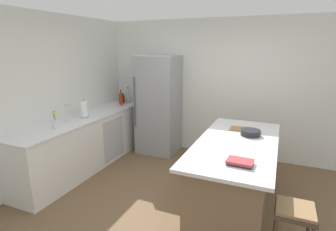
{
  "coord_description": "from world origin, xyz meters",
  "views": [
    {
      "loc": [
        0.95,
        -2.83,
        2.08
      ],
      "look_at": [
        -0.7,
        1.01,
        1.0
      ],
      "focal_mm": 28.51,
      "sensor_mm": 36.0,
      "label": 1
    }
  ],
  "objects_px": {
    "sink_faucet": "(66,112)",
    "paper_towel_roll": "(84,110)",
    "cookbook_stack": "(240,162)",
    "refrigerator": "(159,105)",
    "whiskey_bottle": "(121,98)",
    "kitchen_island": "(235,174)",
    "hot_sauce_bottle": "(122,101)",
    "syrup_bottle": "(123,99)",
    "flower_vase": "(55,122)",
    "cutting_board": "(243,129)",
    "bar_stool": "(294,218)",
    "soda_bottle": "(128,96)",
    "mixing_bowl": "(251,133)"
  },
  "relations": [
    {
      "from": "bar_stool",
      "to": "syrup_bottle",
      "type": "height_order",
      "value": "syrup_bottle"
    },
    {
      "from": "syrup_bottle",
      "to": "hot_sauce_bottle",
      "type": "distance_m",
      "value": 0.21
    },
    {
      "from": "whiskey_bottle",
      "to": "mixing_bowl",
      "type": "relative_size",
      "value": 1.15
    },
    {
      "from": "kitchen_island",
      "to": "cutting_board",
      "type": "bearing_deg",
      "value": 90.8
    },
    {
      "from": "whiskey_bottle",
      "to": "mixing_bowl",
      "type": "distance_m",
      "value": 2.92
    },
    {
      "from": "kitchen_island",
      "to": "hot_sauce_bottle",
      "type": "height_order",
      "value": "hot_sauce_bottle"
    },
    {
      "from": "kitchen_island",
      "to": "bar_stool",
      "type": "xyz_separation_m",
      "value": [
        0.68,
        -0.77,
        0.05
      ]
    },
    {
      "from": "kitchen_island",
      "to": "bar_stool",
      "type": "height_order",
      "value": "kitchen_island"
    },
    {
      "from": "bar_stool",
      "to": "soda_bottle",
      "type": "height_order",
      "value": "soda_bottle"
    },
    {
      "from": "bar_stool",
      "to": "flower_vase",
      "type": "distance_m",
      "value": 3.26
    },
    {
      "from": "flower_vase",
      "to": "cutting_board",
      "type": "distance_m",
      "value": 2.73
    },
    {
      "from": "mixing_bowl",
      "to": "cutting_board",
      "type": "distance_m",
      "value": 0.26
    },
    {
      "from": "hot_sauce_bottle",
      "to": "kitchen_island",
      "type": "bearing_deg",
      "value": -26.98
    },
    {
      "from": "flower_vase",
      "to": "mixing_bowl",
      "type": "distance_m",
      "value": 2.78
    },
    {
      "from": "kitchen_island",
      "to": "hot_sauce_bottle",
      "type": "bearing_deg",
      "value": 153.02
    },
    {
      "from": "paper_towel_roll",
      "to": "sink_faucet",
      "type": "bearing_deg",
      "value": -101.97
    },
    {
      "from": "kitchen_island",
      "to": "syrup_bottle",
      "type": "height_order",
      "value": "syrup_bottle"
    },
    {
      "from": "cookbook_stack",
      "to": "paper_towel_roll",
      "type": "bearing_deg",
      "value": 162.06
    },
    {
      "from": "soda_bottle",
      "to": "syrup_bottle",
      "type": "relative_size",
      "value": 1.52
    },
    {
      "from": "sink_faucet",
      "to": "cookbook_stack",
      "type": "xyz_separation_m",
      "value": [
        2.78,
        -0.54,
        -0.13
      ]
    },
    {
      "from": "refrigerator",
      "to": "whiskey_bottle",
      "type": "height_order",
      "value": "refrigerator"
    },
    {
      "from": "bar_stool",
      "to": "sink_faucet",
      "type": "bearing_deg",
      "value": 169.11
    },
    {
      "from": "mixing_bowl",
      "to": "cutting_board",
      "type": "height_order",
      "value": "mixing_bowl"
    },
    {
      "from": "cookbook_stack",
      "to": "hot_sauce_bottle",
      "type": "bearing_deg",
      "value": 143.68
    },
    {
      "from": "refrigerator",
      "to": "soda_bottle",
      "type": "height_order",
      "value": "refrigerator"
    },
    {
      "from": "sink_faucet",
      "to": "paper_towel_roll",
      "type": "xyz_separation_m",
      "value": [
        0.07,
        0.33,
        -0.02
      ]
    },
    {
      "from": "hot_sauce_bottle",
      "to": "paper_towel_roll",
      "type": "bearing_deg",
      "value": -91.89
    },
    {
      "from": "sink_faucet",
      "to": "paper_towel_roll",
      "type": "relative_size",
      "value": 0.96
    },
    {
      "from": "bar_stool",
      "to": "cutting_board",
      "type": "xyz_separation_m",
      "value": [
        -0.69,
        1.31,
        0.41
      ]
    },
    {
      "from": "refrigerator",
      "to": "bar_stool",
      "type": "distance_m",
      "value": 3.32
    },
    {
      "from": "paper_towel_roll",
      "to": "cookbook_stack",
      "type": "distance_m",
      "value": 2.85
    },
    {
      "from": "refrigerator",
      "to": "paper_towel_roll",
      "type": "relative_size",
      "value": 6.16
    },
    {
      "from": "kitchen_island",
      "to": "whiskey_bottle",
      "type": "bearing_deg",
      "value": 152.16
    },
    {
      "from": "bar_stool",
      "to": "kitchen_island",
      "type": "bearing_deg",
      "value": 131.54
    },
    {
      "from": "kitchen_island",
      "to": "paper_towel_roll",
      "type": "xyz_separation_m",
      "value": [
        -2.57,
        0.2,
        0.59
      ]
    },
    {
      "from": "refrigerator",
      "to": "paper_towel_roll",
      "type": "xyz_separation_m",
      "value": [
        -0.81,
        -1.23,
        0.09
      ]
    },
    {
      "from": "refrigerator",
      "to": "cutting_board",
      "type": "xyz_separation_m",
      "value": [
        1.76,
        -0.89,
        -0.03
      ]
    },
    {
      "from": "syrup_bottle",
      "to": "flower_vase",
      "type": "bearing_deg",
      "value": -87.36
    },
    {
      "from": "syrup_bottle",
      "to": "hot_sauce_bottle",
      "type": "bearing_deg",
      "value": -66.66
    },
    {
      "from": "soda_bottle",
      "to": "cookbook_stack",
      "type": "height_order",
      "value": "soda_bottle"
    },
    {
      "from": "sink_faucet",
      "to": "syrup_bottle",
      "type": "distance_m",
      "value": 1.62
    },
    {
      "from": "sink_faucet",
      "to": "mixing_bowl",
      "type": "distance_m",
      "value": 2.81
    },
    {
      "from": "whiskey_bottle",
      "to": "cookbook_stack",
      "type": "bearing_deg",
      "value": -36.79
    },
    {
      "from": "cookbook_stack",
      "to": "kitchen_island",
      "type": "bearing_deg",
      "value": 101.38
    },
    {
      "from": "flower_vase",
      "to": "cookbook_stack",
      "type": "bearing_deg",
      "value": -4.09
    },
    {
      "from": "flower_vase",
      "to": "soda_bottle",
      "type": "distance_m",
      "value": 2.05
    },
    {
      "from": "syrup_bottle",
      "to": "hot_sauce_bottle",
      "type": "xyz_separation_m",
      "value": [
        0.08,
        -0.19,
        0.01
      ]
    },
    {
      "from": "hot_sauce_bottle",
      "to": "flower_vase",
      "type": "bearing_deg",
      "value": -89.79
    },
    {
      "from": "flower_vase",
      "to": "syrup_bottle",
      "type": "bearing_deg",
      "value": 92.64
    },
    {
      "from": "syrup_bottle",
      "to": "cutting_board",
      "type": "bearing_deg",
      "value": -19.87
    }
  ]
}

